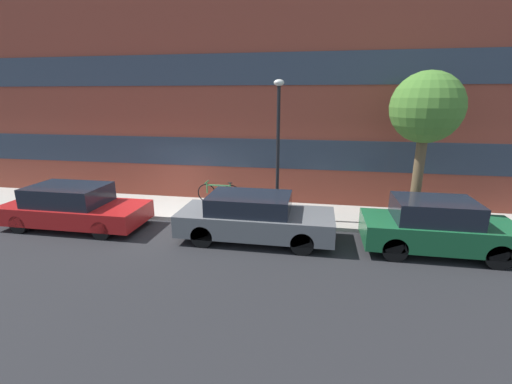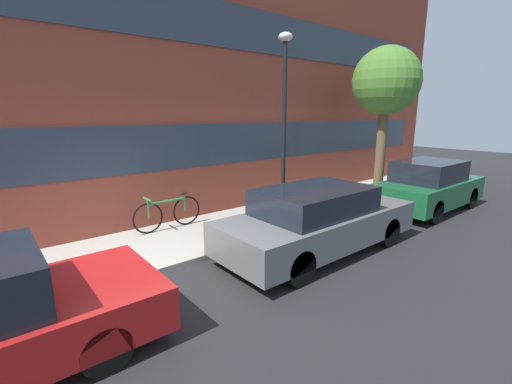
{
  "view_description": "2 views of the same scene",
  "coord_description": "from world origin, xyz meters",
  "views": [
    {
      "loc": [
        4.85,
        -10.3,
        4.09
      ],
      "look_at": [
        2.95,
        0.4,
        1.05
      ],
      "focal_mm": 24.0,
      "sensor_mm": 36.0,
      "label": 1
    },
    {
      "loc": [
        -2.09,
        -5.43,
        2.82
      ],
      "look_at": [
        2.74,
        0.46,
        1.07
      ],
      "focal_mm": 24.0,
      "sensor_mm": 36.0,
      "label": 2
    }
  ],
  "objects": [
    {
      "name": "rowhouse_facade",
      "position": [
        0.0,
        2.86,
        4.58
      ],
      "size": [
        28.0,
        1.02,
        9.15
      ],
      "color": "brown",
      "rests_on": "ground_plane"
    },
    {
      "name": "lamp_post",
      "position": [
        3.64,
        0.51,
        2.9
      ],
      "size": [
        0.32,
        0.32,
        4.47
      ],
      "color": "black",
      "rests_on": "sidewalk_strip"
    },
    {
      "name": "street_tree",
      "position": [
        7.91,
        0.49,
        3.73
      ],
      "size": [
        2.04,
        2.04,
        4.69
      ],
      "color": "brown",
      "rests_on": "sidewalk_strip"
    },
    {
      "name": "sidewalk_strip",
      "position": [
        0.0,
        1.21,
        0.06
      ],
      "size": [
        28.0,
        2.41,
        0.13
      ],
      "color": "#A8A399",
      "rests_on": "ground_plane"
    },
    {
      "name": "bicycle",
      "position": [
        1.23,
        1.92,
        0.54
      ],
      "size": [
        1.71,
        0.44,
        0.82
      ],
      "rotation": [
        0.0,
        0.0,
        3.15
      ],
      "color": "black",
      "rests_on": "sidewalk_strip"
    },
    {
      "name": "parked_car_green",
      "position": [
        8.11,
        -1.05,
        0.73
      ],
      "size": [
        3.88,
        1.63,
        1.49
      ],
      "color": "#195B33",
      "rests_on": "ground_plane"
    },
    {
      "name": "ground_plane",
      "position": [
        0.0,
        0.0,
        0.0
      ],
      "size": [
        56.0,
        56.0,
        0.0
      ],
      "primitive_type": "plane",
      "color": "#232326"
    },
    {
      "name": "parked_car_grey",
      "position": [
        3.15,
        -1.05,
        0.69
      ],
      "size": [
        4.49,
        1.73,
        1.37
      ],
      "color": "slate",
      "rests_on": "ground_plane"
    }
  ]
}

